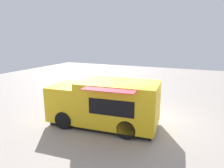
% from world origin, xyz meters
% --- Properties ---
extents(ground_plane, '(40.00, 40.00, 0.00)m').
position_xyz_m(ground_plane, '(0.00, 0.00, 0.00)').
color(ground_plane, '#ABA096').
extents(food_truck, '(5.40, 3.08, 2.23)m').
position_xyz_m(food_truck, '(-2.01, -1.43, 1.08)').
color(food_truck, gold).
rests_on(food_truck, ground_plane).
extents(person_customer, '(0.49, 0.75, 0.85)m').
position_xyz_m(person_customer, '(-4.09, 2.04, 0.33)').
color(person_customer, '#364374').
rests_on(person_customer, ground_plane).
extents(planter_flowering_near, '(0.47, 0.47, 0.68)m').
position_xyz_m(planter_flowering_near, '(-3.11, 3.91, 0.35)').
color(planter_flowering_near, '#C17C52').
rests_on(planter_flowering_near, ground_plane).
extents(planter_flowering_far, '(0.58, 0.58, 0.86)m').
position_xyz_m(planter_flowering_far, '(-1.73, 3.64, 0.45)').
color(planter_flowering_far, '#4A4057').
rests_on(planter_flowering_far, ground_plane).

